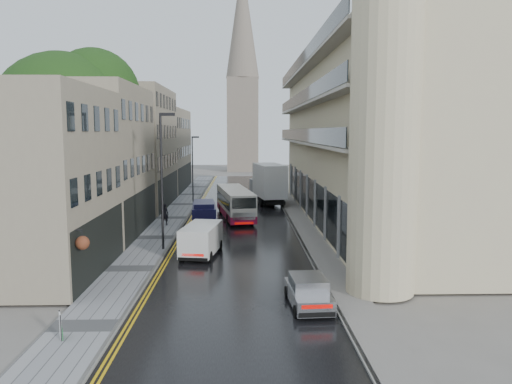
{
  "coord_description": "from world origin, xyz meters",
  "views": [
    {
      "loc": [
        0.44,
        -16.54,
        7.76
      ],
      "look_at": [
        1.37,
        18.0,
        3.55
      ],
      "focal_mm": 35.0,
      "sensor_mm": 36.0,
      "label": 1
    }
  ],
  "objects_px": {
    "tree_near": "(64,143)",
    "lamp_post_near": "(162,182)",
    "estate_sign": "(60,326)",
    "pedestrian": "(165,214)",
    "white_van": "(181,245)",
    "lamp_post_far": "(193,170)",
    "silver_hatchback": "(297,302)",
    "navy_van": "(193,218)",
    "tree_far": "(114,147)",
    "cream_bus": "(228,208)",
    "white_lorry": "(261,186)"
  },
  "relations": [
    {
      "from": "cream_bus",
      "to": "white_van",
      "type": "height_order",
      "value": "cream_bus"
    },
    {
      "from": "white_van",
      "to": "pedestrian",
      "type": "xyz_separation_m",
      "value": [
        -2.71,
        11.17,
        -0.01
      ]
    },
    {
      "from": "white_lorry",
      "to": "white_van",
      "type": "distance_m",
      "value": 22.51
    },
    {
      "from": "cream_bus",
      "to": "lamp_post_far",
      "type": "height_order",
      "value": "lamp_post_far"
    },
    {
      "from": "cream_bus",
      "to": "estate_sign",
      "type": "bearing_deg",
      "value": -112.5
    },
    {
      "from": "pedestrian",
      "to": "white_van",
      "type": "bearing_deg",
      "value": 111.61
    },
    {
      "from": "tree_near",
      "to": "lamp_post_far",
      "type": "relative_size",
      "value": 1.96
    },
    {
      "from": "pedestrian",
      "to": "estate_sign",
      "type": "distance_m",
      "value": 22.61
    },
    {
      "from": "silver_hatchback",
      "to": "navy_van",
      "type": "distance_m",
      "value": 18.61
    },
    {
      "from": "white_van",
      "to": "lamp_post_far",
      "type": "distance_m",
      "value": 24.44
    },
    {
      "from": "white_van",
      "to": "silver_hatchback",
      "type": "bearing_deg",
      "value": -48.85
    },
    {
      "from": "white_lorry",
      "to": "estate_sign",
      "type": "bearing_deg",
      "value": -114.65
    },
    {
      "from": "cream_bus",
      "to": "lamp_post_far",
      "type": "bearing_deg",
      "value": 99.67
    },
    {
      "from": "silver_hatchback",
      "to": "lamp_post_near",
      "type": "xyz_separation_m",
      "value": [
        -7.46,
        12.1,
        3.79
      ]
    },
    {
      "from": "cream_bus",
      "to": "white_lorry",
      "type": "bearing_deg",
      "value": 62.4
    },
    {
      "from": "lamp_post_near",
      "to": "cream_bus",
      "type": "bearing_deg",
      "value": 70.97
    },
    {
      "from": "navy_van",
      "to": "estate_sign",
      "type": "height_order",
      "value": "navy_van"
    },
    {
      "from": "pedestrian",
      "to": "lamp_post_near",
      "type": "bearing_deg",
      "value": 106.01
    },
    {
      "from": "lamp_post_far",
      "to": "silver_hatchback",
      "type": "bearing_deg",
      "value": -64.66
    },
    {
      "from": "white_van",
      "to": "navy_van",
      "type": "xyz_separation_m",
      "value": [
        -0.1,
        8.27,
        0.17
      ]
    },
    {
      "from": "silver_hatchback",
      "to": "navy_van",
      "type": "bearing_deg",
      "value": 105.45
    },
    {
      "from": "cream_bus",
      "to": "lamp_post_near",
      "type": "distance_m",
      "value": 10.75
    },
    {
      "from": "silver_hatchback",
      "to": "white_van",
      "type": "distance_m",
      "value": 11.06
    },
    {
      "from": "cream_bus",
      "to": "pedestrian",
      "type": "xyz_separation_m",
      "value": [
        -5.17,
        -1.07,
        -0.33
      ]
    },
    {
      "from": "cream_bus",
      "to": "estate_sign",
      "type": "height_order",
      "value": "cream_bus"
    },
    {
      "from": "navy_van",
      "to": "lamp_post_far",
      "type": "bearing_deg",
      "value": 91.0
    },
    {
      "from": "tree_near",
      "to": "tree_far",
      "type": "relative_size",
      "value": 1.11
    },
    {
      "from": "navy_van",
      "to": "pedestrian",
      "type": "xyz_separation_m",
      "value": [
        -2.61,
        2.9,
        -0.17
      ]
    },
    {
      "from": "tree_near",
      "to": "lamp_post_near",
      "type": "xyz_separation_m",
      "value": [
        7.72,
        -4.43,
        -2.44
      ]
    },
    {
      "from": "tree_far",
      "to": "silver_hatchback",
      "type": "relative_size",
      "value": 3.37
    },
    {
      "from": "white_van",
      "to": "lamp_post_far",
      "type": "bearing_deg",
      "value": 102.63
    },
    {
      "from": "tree_far",
      "to": "cream_bus",
      "type": "bearing_deg",
      "value": -34.93
    },
    {
      "from": "tree_near",
      "to": "white_lorry",
      "type": "xyz_separation_m",
      "value": [
        14.85,
        14.57,
        -4.76
      ]
    },
    {
      "from": "estate_sign",
      "to": "lamp_post_near",
      "type": "bearing_deg",
      "value": 60.01
    },
    {
      "from": "tree_near",
      "to": "navy_van",
      "type": "bearing_deg",
      "value": 6.64
    },
    {
      "from": "cream_bus",
      "to": "white_van",
      "type": "distance_m",
      "value": 12.49
    },
    {
      "from": "lamp_post_far",
      "to": "navy_van",
      "type": "bearing_deg",
      "value": -71.81
    },
    {
      "from": "lamp_post_near",
      "to": "tree_far",
      "type": "bearing_deg",
      "value": 116.85
    },
    {
      "from": "lamp_post_near",
      "to": "lamp_post_far",
      "type": "height_order",
      "value": "lamp_post_near"
    },
    {
      "from": "estate_sign",
      "to": "navy_van",
      "type": "bearing_deg",
      "value": 57.66
    },
    {
      "from": "tree_near",
      "to": "tree_far",
      "type": "bearing_deg",
      "value": 88.68
    },
    {
      "from": "silver_hatchback",
      "to": "lamp_post_near",
      "type": "distance_m",
      "value": 14.71
    },
    {
      "from": "tree_near",
      "to": "lamp_post_near",
      "type": "distance_m",
      "value": 9.23
    },
    {
      "from": "silver_hatchback",
      "to": "pedestrian",
      "type": "height_order",
      "value": "pedestrian"
    },
    {
      "from": "lamp_post_far",
      "to": "estate_sign",
      "type": "height_order",
      "value": "lamp_post_far"
    },
    {
      "from": "tree_near",
      "to": "navy_van",
      "type": "xyz_separation_m",
      "value": [
        9.15,
        1.07,
        -5.76
      ]
    },
    {
      "from": "tree_far",
      "to": "pedestrian",
      "type": "height_order",
      "value": "tree_far"
    },
    {
      "from": "silver_hatchback",
      "to": "lamp_post_far",
      "type": "distance_m",
      "value": 34.55
    },
    {
      "from": "tree_far",
      "to": "lamp_post_far",
      "type": "height_order",
      "value": "tree_far"
    },
    {
      "from": "tree_far",
      "to": "lamp_post_near",
      "type": "distance_m",
      "value": 19.03
    }
  ]
}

